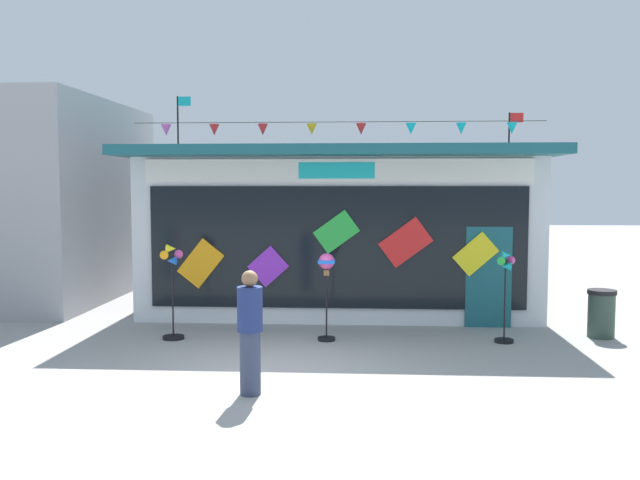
{
  "coord_description": "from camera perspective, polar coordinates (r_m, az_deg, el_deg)",
  "views": [
    {
      "loc": [
        1.33,
        -10.03,
        2.79
      ],
      "look_at": [
        0.5,
        3.29,
        1.74
      ],
      "focal_mm": 38.26,
      "sensor_mm": 36.0,
      "label": 1
    }
  ],
  "objects": [
    {
      "name": "ground_plane",
      "position": [
        10.5,
        -3.94,
        -10.92
      ],
      "size": [
        80.0,
        80.0,
        0.0
      ],
      "primitive_type": "plane",
      "color": "#9E9B99"
    },
    {
      "name": "kite_shop_building",
      "position": [
        16.28,
        1.76,
        1.07
      ],
      "size": [
        8.76,
        6.41,
        4.95
      ],
      "color": "silver",
      "rests_on": "ground_plane"
    },
    {
      "name": "wind_spinner_far_left",
      "position": [
        12.7,
        -12.27,
        -3.65
      ],
      "size": [
        0.39,
        0.39,
        1.75
      ],
      "color": "black",
      "rests_on": "ground_plane"
    },
    {
      "name": "wind_spinner_left",
      "position": [
        12.29,
        0.55,
        -2.97
      ],
      "size": [
        0.32,
        0.32,
        1.59
      ],
      "color": "black",
      "rests_on": "ground_plane"
    },
    {
      "name": "wind_spinner_center_left",
      "position": [
        12.58,
        15.25,
        -3.92
      ],
      "size": [
        0.35,
        0.34,
        1.65
      ],
      "color": "black",
      "rests_on": "ground_plane"
    },
    {
      "name": "person_near_camera",
      "position": [
        9.22,
        -5.87,
        -7.63
      ],
      "size": [
        0.34,
        0.34,
        1.68
      ],
      "rotation": [
        0.0,
        0.0,
        1.64
      ],
      "color": "#333D56",
      "rests_on": "ground_plane"
    },
    {
      "name": "trash_bin",
      "position": [
        13.69,
        22.47,
        -5.69
      ],
      "size": [
        0.52,
        0.52,
        0.89
      ],
      "color": "#2D4238",
      "rests_on": "ground_plane"
    }
  ]
}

